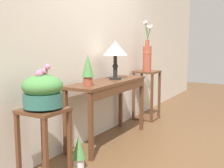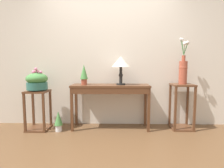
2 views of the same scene
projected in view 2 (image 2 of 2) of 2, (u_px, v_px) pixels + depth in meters
name	position (u px, v px, depth m)	size (l,w,h in m)	color
ground_plane	(105.00, 160.00, 2.20)	(12.00, 12.00, 0.01)	brown
back_wall_with_art	(109.00, 51.00, 3.47)	(9.00, 0.10, 2.80)	beige
console_table	(110.00, 91.00, 3.22)	(1.37, 0.41, 0.79)	#56331E
table_lamp	(121.00, 63.00, 3.19)	(0.32, 0.32, 0.49)	black
potted_plant_on_console	(84.00, 74.00, 3.22)	(0.13, 0.13, 0.35)	#9E4733
pedestal_stand_left	(38.00, 110.00, 3.23)	(0.37, 0.37, 0.70)	#56331E
planter_bowl_wide_left	(37.00, 81.00, 3.17)	(0.36, 0.36, 0.40)	#2D665B
pedestal_stand_right	(182.00, 107.00, 3.26)	(0.37, 0.37, 0.80)	#56331E
flower_vase_tall_right	(183.00, 68.00, 3.20)	(0.19, 0.15, 0.80)	#9E4733
potted_plant_floor	(58.00, 120.00, 3.14)	(0.14, 0.14, 0.35)	silver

